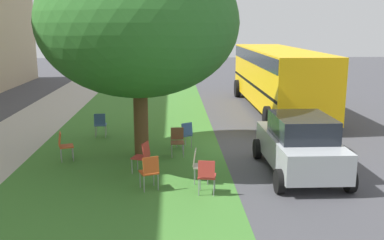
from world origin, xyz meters
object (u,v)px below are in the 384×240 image
chair_1 (199,163)px  chair_2 (64,144)px  chair_4 (143,155)px  school_bus (277,73)px  chair_3 (177,139)px  parked_car (300,144)px  chair_5 (150,170)px  chair_6 (185,133)px  street_tree (138,23)px  chair_7 (100,123)px  chair_0 (207,174)px

chair_1 → chair_2: (2.03, 3.93, 0.00)m
chair_4 → school_bus: bearing=-33.6°
chair_3 → parked_car: (-1.85, -3.30, 0.32)m
school_bus → parked_car: bearing=170.6°
chair_1 → school_bus: bearing=-24.3°
chair_5 → parked_car: (1.03, -4.02, 0.32)m
chair_2 → chair_6: size_ratio=1.00×
street_tree → chair_6: (0.78, -1.38, -3.53)m
chair_5 → chair_6: 3.79m
chair_7 → chair_3: bearing=-131.1°
chair_0 → chair_4: same height
chair_2 → chair_7: bearing=-12.9°
chair_0 → chair_1: 0.85m
parked_car → chair_1: bearing=101.1°
chair_2 → chair_6: bearing=-72.6°
chair_3 → chair_5: (-2.87, 0.72, 0.00)m
chair_4 → chair_0: bearing=-135.1°
chair_1 → chair_0: bearing=-170.4°
school_bus → chair_6: bearing=144.3°
chair_1 → chair_7: (4.81, 3.29, 0.00)m
chair_6 → street_tree: bearing=119.5°
chair_0 → chair_1: same height
chair_3 → parked_car: size_ratio=0.24×
chair_2 → chair_4: same height
chair_3 → chair_7: size_ratio=1.00×
chair_3 → chair_6: same height
street_tree → chair_6: size_ratio=7.09×
chair_2 → chair_5: size_ratio=1.00×
school_bus → chair_2: bearing=132.2°
chair_3 → chair_4: size_ratio=1.00×
chair_3 → chair_6: 0.83m
street_tree → chair_7: street_tree is taller
parked_car → street_tree: bearing=67.2°
chair_0 → chair_7: 6.60m
chair_0 → school_bus: bearing=-21.8°
street_tree → chair_2: (-0.37, 2.29, -3.53)m
chair_5 → chair_3: bearing=-14.0°
chair_7 → parked_car: size_ratio=0.24×
parked_car → school_bus: bearing=-9.4°
chair_0 → chair_1: size_ratio=1.00×
school_bus → street_tree: bearing=140.2°
street_tree → chair_4: 3.87m
chair_2 → chair_7: 2.85m
chair_5 → chair_7: same height
chair_6 → chair_5: bearing=165.0°
chair_1 → chair_4: 1.70m
chair_2 → chair_3: bearing=-83.9°
chair_0 → parked_car: parked_car is taller
chair_4 → chair_3: bearing=-31.5°
chair_2 → chair_3: (0.36, -3.40, 0.00)m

